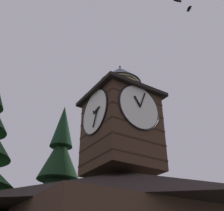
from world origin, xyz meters
name	(u,v)px	position (x,y,z in m)	size (l,w,h in m)	color
clock_tower	(121,121)	(1.41, -3.45, 10.07)	(4.70, 4.70, 8.26)	#422B1E
pine_tree_behind	(56,199)	(2.60, -10.76, 6.09)	(6.30, 6.30, 14.30)	#473323
moon	(53,199)	(-11.63, -48.36, 13.39)	(1.51, 1.51, 1.51)	silver
flying_bird_high	(178,1)	(-0.42, 1.37, 18.26)	(0.60, 0.34, 0.14)	black
flying_bird_low	(189,8)	(-1.70, 1.29, 18.32)	(0.38, 0.56, 0.16)	black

